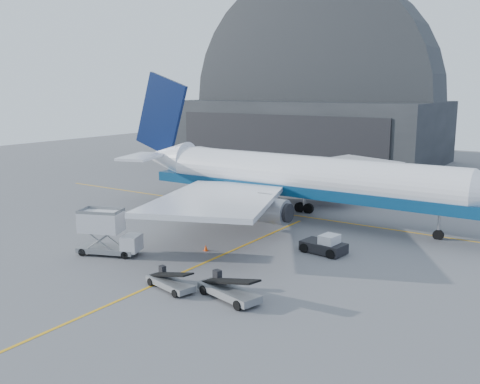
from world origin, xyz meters
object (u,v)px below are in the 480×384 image
Objects in this scene: catering_truck at (107,233)px; airliner at (292,177)px; pushback_tug at (325,246)px; belt_loader_b at (229,290)px; belt_loader_a at (170,282)px.

airliner is at bearing 50.34° from catering_truck.
pushback_tug is at bearing 13.43° from catering_truck.
pushback_tug is at bearing 100.05° from belt_loader_b.
belt_loader_b is (4.67, 0.84, 0.09)m from belt_loader_a.
pushback_tug is 0.89× the size of belt_loader_a.
airliner reaches higher than belt_loader_a.
airliner reaches higher than belt_loader_b.
catering_truck is 1.08× the size of belt_loader_b.
belt_loader_b reaches higher than belt_loader_a.
pushback_tug is at bearing 81.71° from belt_loader_a.
belt_loader_a is (3.10, -24.47, -4.13)m from airliner.
airliner is 14.09m from pushback_tug.
belt_loader_a is at bearing -39.17° from catering_truck.
belt_loader_b is at bearing -87.31° from pushback_tug.
belt_loader_b is (14.76, -2.38, -1.31)m from catering_truck.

